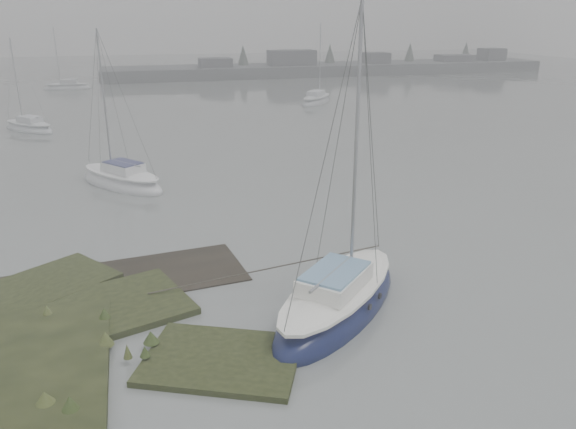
# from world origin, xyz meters

# --- Properties ---
(ground) EXTENTS (160.00, 160.00, 0.00)m
(ground) POSITION_xyz_m (0.00, 30.00, 0.00)
(ground) COLOR slate
(ground) RESTS_ON ground
(far_shoreline) EXTENTS (60.00, 8.00, 4.15)m
(far_shoreline) POSITION_xyz_m (26.84, 61.90, 0.85)
(far_shoreline) COLOR #4C4F51
(far_shoreline) RESTS_ON ground
(sailboat_main) EXTENTS (5.78, 5.68, 8.61)m
(sailboat_main) POSITION_xyz_m (3.92, 0.99, 0.27)
(sailboat_main) COLOR #0E143C
(sailboat_main) RESTS_ON ground
(sailboat_white) EXTENTS (4.65, 5.36, 7.60)m
(sailboat_white) POSITION_xyz_m (-1.65, 14.89, 0.24)
(sailboat_white) COLOR silver
(sailboat_white) RESTS_ON ground
(sailboat_far_a) EXTENTS (4.34, 4.54, 6.68)m
(sailboat_far_a) POSITION_xyz_m (-7.77, 30.39, 0.21)
(sailboat_far_a) COLOR silver
(sailboat_far_a) RESTS_ON ground
(sailboat_far_b) EXTENTS (4.71, 5.14, 7.43)m
(sailboat_far_b) POSITION_xyz_m (15.49, 37.23, 0.23)
(sailboat_far_b) COLOR #A2A5AA
(sailboat_far_b) RESTS_ON ground
(sailboat_far_c) EXTENTS (4.93, 1.74, 6.90)m
(sailboat_far_c) POSITION_xyz_m (-7.17, 54.10, 0.21)
(sailboat_far_c) COLOR silver
(sailboat_far_c) RESTS_ON ground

